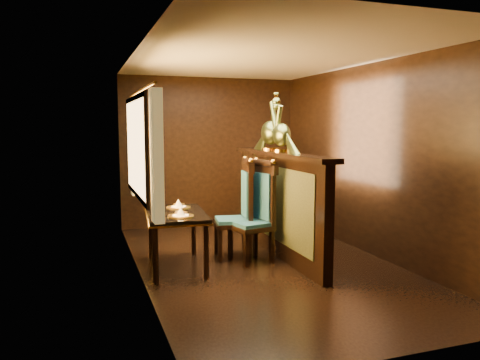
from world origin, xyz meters
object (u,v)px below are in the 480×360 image
at_px(dining_table, 176,218).
at_px(chair_left, 242,205).
at_px(peacock_right, 270,122).
at_px(peacock_left, 282,125).
at_px(chair_right, 259,208).

bearing_deg(dining_table, chair_left, 16.89).
xyz_separation_m(dining_table, peacock_right, (1.38, 0.40, 1.13)).
distance_m(dining_table, peacock_left, 1.76).
xyz_separation_m(peacock_left, peacock_right, (0.00, 0.37, 0.03)).
bearing_deg(peacock_right, chair_left, -155.78).
bearing_deg(peacock_right, dining_table, -163.87).
relative_size(dining_table, chair_left, 0.93).
distance_m(peacock_left, peacock_right, 0.37).
distance_m(chair_right, peacock_left, 1.09).
xyz_separation_m(chair_left, peacock_right, (0.48, 0.22, 1.07)).
xyz_separation_m(dining_table, chair_left, (0.90, 0.18, 0.07)).
relative_size(chair_left, peacock_left, 1.87).
height_order(chair_left, chair_right, chair_left).
xyz_separation_m(chair_left, peacock_left, (0.48, -0.15, 1.03)).
xyz_separation_m(chair_left, chair_right, (0.16, -0.21, -0.00)).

